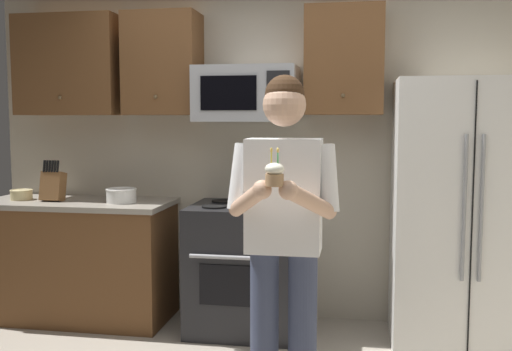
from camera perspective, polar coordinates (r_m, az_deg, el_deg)
wall_back at (r=4.52m, az=1.59°, el=2.51°), size 4.40×0.10×2.60m
oven_range at (r=4.30m, az=-1.22°, el=-8.98°), size 0.76×0.70×0.93m
microwave at (r=4.28m, az=-0.94°, el=7.97°), size 0.74×0.41×0.40m
refrigerator at (r=4.15m, az=19.49°, el=-3.64°), size 0.90×0.75×1.80m
cabinet_row_upper at (r=4.49m, az=-8.17°, el=10.74°), size 2.78×0.36×0.76m
counter_left at (r=4.74m, az=-16.94°, el=-7.85°), size 1.44×0.66×0.92m
knife_block at (r=4.67m, az=-19.26°, el=-0.94°), size 0.16×0.15×0.32m
bowl_large_white at (r=4.45m, az=-13.05°, el=-1.87°), size 0.23×0.23×0.11m
bowl_small_colored at (r=4.84m, az=-21.98°, el=-1.72°), size 0.17×0.17×0.08m
person at (r=2.99m, az=2.71°, el=-4.94°), size 0.60×0.48×1.76m
cupcake at (r=2.63m, az=1.83°, el=0.16°), size 0.09×0.09×0.17m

